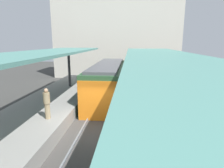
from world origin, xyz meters
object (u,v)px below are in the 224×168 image
at_px(platform_bench, 148,100).
at_px(litter_bin, 132,97).
at_px(passenger_mid_platform, 184,115).
at_px(passenger_far_end, 47,103).
at_px(commuter_train, 108,81).
at_px(platform_sign, 167,92).

bearing_deg(platform_bench, litter_bin, 136.69).
xyz_separation_m(platform_bench, passenger_mid_platform, (1.32, -3.48, 0.43)).
xyz_separation_m(platform_bench, passenger_far_end, (-5.66, -2.40, 0.43)).
bearing_deg(passenger_mid_platform, litter_bin, 117.70).
height_order(commuter_train, platform_bench, commuter_train).
height_order(passenger_mid_platform, passenger_far_end, passenger_far_end).
distance_m(platform_bench, passenger_mid_platform, 3.75).
bearing_deg(passenger_mid_platform, passenger_far_end, 171.22).
bearing_deg(litter_bin, passenger_mid_platform, -62.30).
xyz_separation_m(platform_sign, litter_bin, (-1.71, 3.15, -1.22)).
distance_m(passenger_mid_platform, passenger_far_end, 7.06).
height_order(platform_sign, passenger_far_end, platform_sign).
distance_m(platform_sign, litter_bin, 3.79).
xyz_separation_m(litter_bin, passenger_mid_platform, (2.32, -4.42, 0.49)).
height_order(commuter_train, passenger_far_end, commuter_train).
bearing_deg(litter_bin, passenger_far_end, -144.32).
bearing_deg(commuter_train, platform_sign, -61.16).
bearing_deg(passenger_far_end, commuter_train, 70.48).
relative_size(litter_bin, passenger_far_end, 0.46).
relative_size(commuter_train, platform_bench, 7.69).
relative_size(litter_bin, passenger_mid_platform, 0.47).
bearing_deg(passenger_mid_platform, platform_sign, 115.72).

